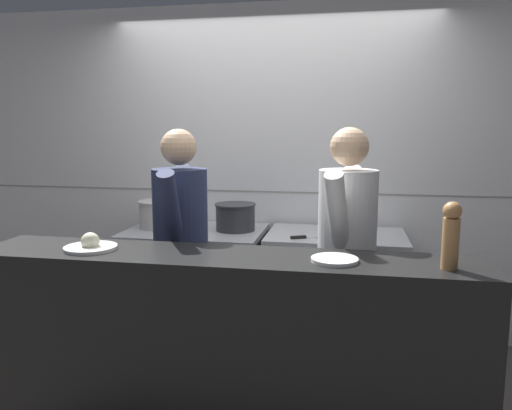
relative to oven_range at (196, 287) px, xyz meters
The scene contains 13 objects.
wall_back_tiled 1.08m from the oven_range, 37.10° to the left, with size 8.00×0.06×2.60m.
oven_range is the anchor object (origin of this frame).
prep_counter 1.05m from the oven_range, ahead, with size 0.98×0.65×0.90m.
pass_counter 1.30m from the oven_range, 66.45° to the right, with size 2.55×0.45×1.03m.
stock_pot 0.63m from the oven_range, behind, with size 0.34×0.34×0.21m.
sauce_pot 0.63m from the oven_range, ahead, with size 0.31×0.31×0.20m.
mixing_bowl_steel 1.17m from the oven_range, ahead, with size 0.25×0.25×0.08m.
chefs_knife 1.00m from the oven_range, 10.75° to the right, with size 0.32×0.17×0.02m.
plated_dish_main 1.37m from the oven_range, 98.51° to the right, with size 0.27×0.27×0.09m.
plated_dish_appetiser 1.73m from the oven_range, 48.73° to the right, with size 0.22×0.22×0.02m.
pepper_mill 2.15m from the oven_range, 38.47° to the right, with size 0.08×0.08×0.31m.
chef_head_cook 0.82m from the oven_range, 80.08° to the right, with size 0.37×0.72×1.65m.
chef_sous 1.39m from the oven_range, 30.26° to the right, with size 0.41×0.72×1.66m.
Camera 1 is at (0.59, -2.64, 1.66)m, focal length 35.00 mm.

